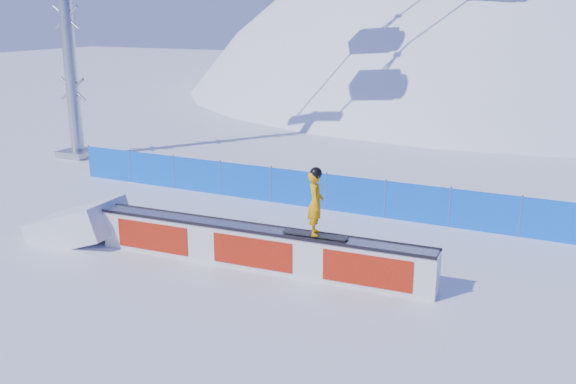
% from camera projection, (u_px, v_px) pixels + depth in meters
% --- Properties ---
extents(ground, '(160.00, 160.00, 0.00)m').
position_uv_depth(ground, '(294.00, 261.00, 16.63)').
color(ground, white).
rests_on(ground, ground).
extents(snow_hill, '(64.00, 64.00, 64.00)m').
position_uv_depth(snow_hill, '(494.00, 290.00, 57.83)').
color(snow_hill, white).
rests_on(snow_hill, ground).
extents(safety_fence, '(22.05, 0.05, 1.30)m').
position_uv_depth(safety_fence, '(355.00, 196.00, 20.35)').
color(safety_fence, blue).
rests_on(safety_fence, ground).
extents(rail_box, '(9.02, 1.11, 1.08)m').
position_uv_depth(rail_box, '(257.00, 248.00, 16.05)').
color(rail_box, silver).
rests_on(rail_box, ground).
extents(snow_ramp, '(2.77, 1.82, 1.67)m').
position_uv_depth(snow_ramp, '(80.00, 238.00, 18.31)').
color(snow_ramp, white).
rests_on(snow_ramp, ground).
extents(snowboarder, '(1.62, 0.67, 1.68)m').
position_uv_depth(snowboarder, '(316.00, 202.00, 15.09)').
color(snowboarder, black).
rests_on(snowboarder, rail_box).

